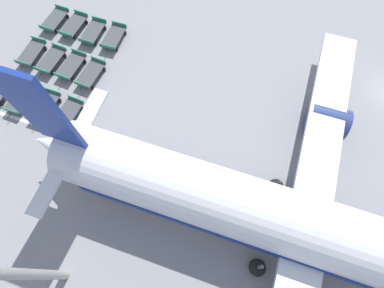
# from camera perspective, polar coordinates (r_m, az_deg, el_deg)

# --- Properties ---
(airplane) EXTENTS (35.36, 42.39, 12.51)m
(airplane) POSITION_cam_1_polar(r_m,az_deg,el_deg) (21.56, 24.08, -15.53)
(airplane) COLOR white
(airplane) RESTS_ON ground_plane
(baggage_dolly_row_near_col_a) EXTENTS (3.79, 1.70, 0.92)m
(baggage_dolly_row_near_col_a) POSITION_cam_1_polar(r_m,az_deg,el_deg) (35.30, -24.66, 20.72)
(baggage_dolly_row_near_col_a) COLOR #424449
(baggage_dolly_row_near_col_a) RESTS_ON ground_plane
(baggage_dolly_row_near_col_b) EXTENTS (3.82, 1.81, 0.92)m
(baggage_dolly_row_near_col_b) POSITION_cam_1_polar(r_m,az_deg,el_deg) (33.24, -28.24, 15.06)
(baggage_dolly_row_near_col_b) COLOR #424449
(baggage_dolly_row_near_col_b) RESTS_ON ground_plane
(baggage_dolly_row_near_col_c) EXTENTS (3.79, 1.71, 0.92)m
(baggage_dolly_row_near_col_c) POSITION_cam_1_polar(r_m,az_deg,el_deg) (31.91, -32.69, 8.64)
(baggage_dolly_row_near_col_c) COLOR #424449
(baggage_dolly_row_near_col_c) RESTS_ON ground_plane
(baggage_dolly_row_mid_a_col_a) EXTENTS (3.78, 1.68, 0.92)m
(baggage_dolly_row_mid_a_col_a) POSITION_cam_1_polar(r_m,az_deg,el_deg) (34.05, -21.57, 20.29)
(baggage_dolly_row_mid_a_col_a) COLOR #424449
(baggage_dolly_row_mid_a_col_a) RESTS_ON ground_plane
(baggage_dolly_row_mid_a_col_b) EXTENTS (3.78, 1.67, 0.92)m
(baggage_dolly_row_mid_a_col_b) POSITION_cam_1_polar(r_m,az_deg,el_deg) (31.86, -25.24, 14.28)
(baggage_dolly_row_mid_a_col_b) COLOR #424449
(baggage_dolly_row_mid_a_col_b) RESTS_ON ground_plane
(baggage_dolly_row_mid_a_col_c) EXTENTS (3.80, 1.73, 0.92)m
(baggage_dolly_row_mid_a_col_c) POSITION_cam_1_polar(r_m,az_deg,el_deg) (30.45, -29.76, 7.58)
(baggage_dolly_row_mid_a_col_c) COLOR #424449
(baggage_dolly_row_mid_a_col_c) RESTS_ON ground_plane
(baggage_dolly_row_mid_b_col_a) EXTENTS (3.82, 1.80, 0.92)m
(baggage_dolly_row_mid_b_col_a) POSITION_cam_1_polar(r_m,az_deg,el_deg) (32.82, -18.33, 19.61)
(baggage_dolly_row_mid_b_col_a) COLOR #424449
(baggage_dolly_row_mid_b_col_a) RESTS_ON ground_plane
(baggage_dolly_row_mid_b_col_b) EXTENTS (3.78, 1.67, 0.92)m
(baggage_dolly_row_mid_b_col_b) POSITION_cam_1_polar(r_m,az_deg,el_deg) (30.69, -22.01, 13.63)
(baggage_dolly_row_mid_b_col_b) COLOR #424449
(baggage_dolly_row_mid_b_col_b) RESTS_ON ground_plane
(baggage_dolly_row_mid_b_col_c) EXTENTS (3.81, 1.77, 0.92)m
(baggage_dolly_row_mid_b_col_c) POSITION_cam_1_polar(r_m,az_deg,el_deg) (29.00, -26.21, 6.43)
(baggage_dolly_row_mid_b_col_c) COLOR #424449
(baggage_dolly_row_mid_b_col_c) RESTS_ON ground_plane
(baggage_dolly_row_far_col_a) EXTENTS (3.83, 1.86, 0.92)m
(baggage_dolly_row_far_col_a) POSITION_cam_1_polar(r_m,az_deg,el_deg) (31.81, -14.68, 19.10)
(baggage_dolly_row_far_col_a) COLOR #424449
(baggage_dolly_row_far_col_a) RESTS_ON ground_plane
(baggage_dolly_row_far_col_b) EXTENTS (3.78, 1.68, 0.92)m
(baggage_dolly_row_far_col_b) POSITION_cam_1_polar(r_m,az_deg,el_deg) (29.51, -18.71, 12.55)
(baggage_dolly_row_far_col_b) COLOR #424449
(baggage_dolly_row_far_col_b) RESTS_ON ground_plane
(baggage_dolly_row_far_col_c) EXTENTS (3.77, 1.66, 0.92)m
(baggage_dolly_row_far_col_c) POSITION_cam_1_polar(r_m,az_deg,el_deg) (27.79, -22.65, 5.24)
(baggage_dolly_row_far_col_c) COLOR #424449
(baggage_dolly_row_far_col_c) RESTS_ON ground_plane
(stand_guidance_stripe) EXTENTS (2.94, 37.95, 0.01)m
(stand_guidance_stripe) POSITION_cam_1_polar(r_m,az_deg,el_deg) (23.87, 2.01, -6.51)
(stand_guidance_stripe) COLOR white
(stand_guidance_stripe) RESTS_ON ground_plane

